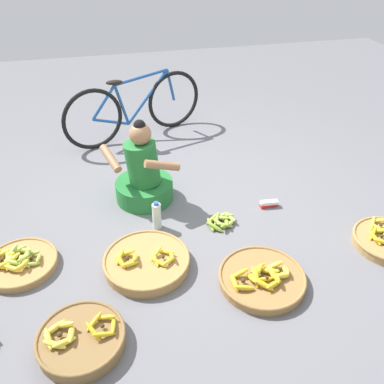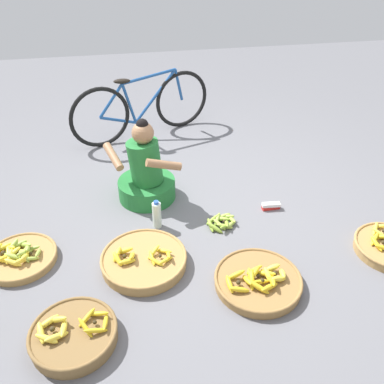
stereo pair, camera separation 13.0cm
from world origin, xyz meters
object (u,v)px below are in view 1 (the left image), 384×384
banana_basket_front_left (147,261)px  loose_bananas_back_right (222,221)px  banana_basket_back_center (262,278)px  banana_basket_near_bicycle (20,263)px  vendor_woman_front (143,175)px  bicycle_leaning (135,108)px  water_bottle (157,216)px  packet_carton_stack (269,204)px  banana_basket_back_left (81,339)px

banana_basket_front_left → loose_bananas_back_right: (0.69, 0.36, -0.02)m
banana_basket_back_center → banana_basket_near_bicycle: banana_basket_back_center is taller
vendor_woman_front → banana_basket_front_left: bearing=-96.9°
banana_basket_back_center → banana_basket_near_bicycle: bearing=161.7°
vendor_woman_front → bicycle_leaning: size_ratio=0.49×
water_bottle → packet_carton_stack: size_ratio=1.58×
banana_basket_back_center → banana_basket_front_left: bearing=155.7°
water_bottle → banana_basket_near_bicycle: bearing=-168.0°
banana_basket_back_center → banana_basket_front_left: (-0.78, 0.35, 0.01)m
banana_basket_back_center → packet_carton_stack: size_ratio=3.80×
vendor_woman_front → banana_basket_near_bicycle: bearing=-146.8°
bicycle_leaning → banana_basket_back_center: bearing=-76.9°
loose_bananas_back_right → packet_carton_stack: 0.51m
banana_basket_back_center → loose_bananas_back_right: bearing=97.1°
banana_basket_back_center → packet_carton_stack: banana_basket_back_center is taller
loose_bananas_back_right → water_bottle: water_bottle is taller
banana_basket_back_center → packet_carton_stack: 0.94m
packet_carton_stack → banana_basket_back_center: bearing=-115.1°
banana_basket_back_center → loose_bananas_back_right: banana_basket_back_center is taller
banana_basket_near_bicycle → vendor_woman_front: bearing=33.2°
banana_basket_front_left → water_bottle: water_bottle is taller
vendor_woman_front → banana_basket_back_center: (0.67, -1.23, -0.20)m
packet_carton_stack → bicycle_leaning: bearing=120.6°
packet_carton_stack → banana_basket_back_left: bearing=-147.0°
bicycle_leaning → banana_basket_back_center: 2.59m
banana_basket_back_center → bicycle_leaning: bearing=103.1°
loose_bananas_back_right → packet_carton_stack: (0.49, 0.14, 0.00)m
banana_basket_front_left → loose_bananas_back_right: bearing=27.3°
bicycle_leaning → packet_carton_stack: 1.95m
vendor_woman_front → loose_bananas_back_right: size_ratio=2.75×
vendor_woman_front → banana_basket_front_left: size_ratio=1.22×
banana_basket_front_left → packet_carton_stack: 1.28m
banana_basket_near_bicycle → loose_bananas_back_right: banana_basket_near_bicycle is taller
bicycle_leaning → banana_basket_back_left: (-0.67, -2.73, -0.30)m
loose_bananas_back_right → water_bottle: 0.55m
vendor_woman_front → water_bottle: (0.04, -0.44, -0.13)m
banana_basket_back_center → packet_carton_stack: bearing=64.9°
banana_basket_back_center → loose_bananas_back_right: 0.71m
vendor_woman_front → banana_basket_near_bicycle: (-1.03, -0.67, -0.21)m
loose_bananas_back_right → water_bottle: (-0.54, 0.08, 0.09)m
banana_basket_front_left → water_bottle: (0.15, 0.44, 0.07)m
vendor_woman_front → loose_bananas_back_right: bearing=-42.2°
vendor_woman_front → loose_bananas_back_right: (0.58, -0.53, -0.22)m
banana_basket_front_left → packet_carton_stack: (1.17, 0.50, -0.02)m
loose_bananas_back_right → banana_basket_back_left: bearing=-141.4°
vendor_woman_front → banana_basket_back_left: size_ratio=1.45×
banana_basket_near_bicycle → packet_carton_stack: banana_basket_near_bicycle is taller
banana_basket_back_center → banana_basket_front_left: 0.85m
banana_basket_back_left → loose_bananas_back_right: (1.17, 0.93, -0.03)m
banana_basket_front_left → packet_carton_stack: bearing=23.0°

